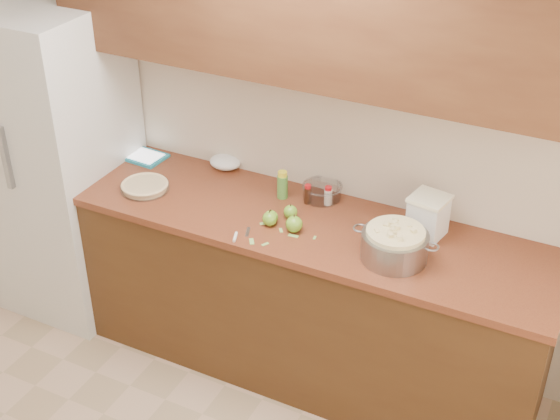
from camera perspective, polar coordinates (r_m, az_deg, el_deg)
The scene contains 24 objects.
room_shell at distance 2.61m, azimuth -13.41°, elevation -9.01°, with size 3.60×3.60×3.60m.
counter_run at distance 4.09m, azimuth 0.90°, elevation -6.02°, with size 2.64×0.68×0.92m.
upper_cabinets at distance 3.52m, azimuth 2.25°, elevation 14.97°, with size 2.60×0.34×0.70m, color brown.
fridge at distance 4.54m, azimuth -15.87°, elevation 3.38°, with size 0.70×0.70×1.80m, color silver.
pie at distance 4.11m, azimuth -9.86°, elevation 1.72°, with size 0.25×0.25×0.04m.
colander at distance 3.54m, azimuth 8.38°, elevation -2.54°, with size 0.40×0.30×0.15m.
flour_canister at distance 3.71m, azimuth 10.77°, elevation -0.40°, with size 0.19×0.19×0.21m.
tablet at distance 4.43m, azimuth -9.91°, elevation 3.87°, with size 0.24×0.19×0.02m.
paring_knife at distance 3.68m, azimuth -3.14°, elevation -1.92°, with size 0.07×0.15×0.01m.
lemon_bottle at distance 3.96m, azimuth 0.18°, elevation 1.83°, with size 0.06×0.06×0.15m.
cinnamon_shaker at distance 3.92m, azimuth 3.54°, elevation 1.04°, with size 0.04×0.04×0.10m.
vanilla_bottle at distance 3.92m, azimuth 2.05°, elevation 1.16°, with size 0.04×0.04×0.10m.
mixing_bowl at distance 3.97m, azimuth 3.10°, elevation 1.41°, with size 0.21×0.21×0.08m.
paper_towel at distance 4.26m, azimuth -4.04°, elevation 3.52°, with size 0.18×0.14×0.07m, color white.
apple_left at distance 3.76m, azimuth -0.67°, elevation -0.54°, with size 0.07×0.07×0.08m.
apple_center at distance 3.81m, azimuth 0.77°, elevation -0.14°, with size 0.07×0.07×0.08m.
apple_front at distance 3.75m, azimuth -0.76°, elevation -0.64°, with size 0.07×0.07×0.08m.
apple_extra at distance 3.70m, azimuth 1.04°, elevation -1.04°, with size 0.08×0.08×0.09m.
peel_a at distance 3.69m, azimuth 0.98°, elevation -1.90°, with size 0.05×0.02×0.00m, color #8CC05D.
peel_b at distance 3.68m, azimuth 2.55°, elevation -2.04°, with size 0.03×0.01×0.00m, color #8CC05D.
peel_c at distance 3.63m, azimuth -1.09°, elevation -2.52°, with size 0.04×0.01×0.00m, color #8CC05D.
peel_d at distance 3.78m, azimuth -1.14°, elevation -1.00°, with size 0.05×0.02×0.00m, color #8CC05D.
peel_e at distance 3.65m, azimuth -2.09°, elevation -2.31°, with size 0.05×0.02×0.00m, color #8CC05D.
peel_f at distance 3.73m, azimuth 0.07°, elevation -1.49°, with size 0.04×0.01×0.00m, color #8CC05D.
Camera 1 is at (1.39, -1.45, 2.96)m, focal length 50.00 mm.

